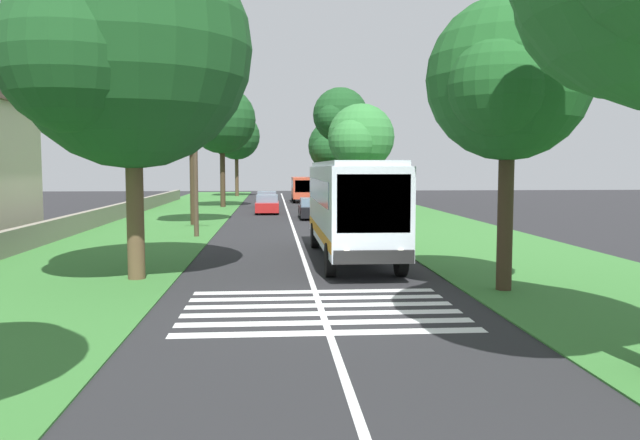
% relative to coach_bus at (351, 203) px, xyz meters
% --- Properties ---
extents(ground, '(160.00, 160.00, 0.00)m').
position_rel_coach_bus_xyz_m(ground, '(-8.00, 1.80, -2.15)').
color(ground, '#262628').
extents(grass_verge_left, '(120.00, 8.00, 0.04)m').
position_rel_coach_bus_xyz_m(grass_verge_left, '(7.00, 10.00, -2.13)').
color(grass_verge_left, '#387533').
rests_on(grass_verge_left, ground).
extents(grass_verge_right, '(120.00, 8.00, 0.04)m').
position_rel_coach_bus_xyz_m(grass_verge_right, '(7.00, -6.40, -2.13)').
color(grass_verge_right, '#387533').
rests_on(grass_verge_right, ground).
extents(centre_line, '(110.00, 0.16, 0.01)m').
position_rel_coach_bus_xyz_m(centre_line, '(7.00, 1.80, -2.14)').
color(centre_line, silver).
rests_on(centre_line, ground).
extents(coach_bus, '(11.16, 2.62, 3.73)m').
position_rel_coach_bus_xyz_m(coach_bus, '(0.00, 0.00, 0.00)').
color(coach_bus, silver).
rests_on(coach_bus, ground).
extents(zebra_crossing, '(4.95, 6.80, 0.01)m').
position_rel_coach_bus_xyz_m(zebra_crossing, '(-8.57, 1.80, -2.14)').
color(zebra_crossing, silver).
rests_on(zebra_crossing, ground).
extents(trailing_car_0, '(4.30, 1.78, 1.43)m').
position_rel_coach_bus_xyz_m(trailing_car_0, '(19.40, 0.27, -1.48)').
color(trailing_car_0, black).
rests_on(trailing_car_0, ground).
extents(trailing_car_1, '(4.30, 1.78, 1.43)m').
position_rel_coach_bus_xyz_m(trailing_car_1, '(24.60, 3.40, -1.48)').
color(trailing_car_1, '#B21E1E').
rests_on(trailing_car_1, ground).
extents(trailing_car_2, '(4.30, 1.78, 1.43)m').
position_rel_coach_bus_xyz_m(trailing_car_2, '(31.78, 3.48, -1.48)').
color(trailing_car_2, '#B21E1E').
rests_on(trailing_car_2, ground).
extents(trailing_minibus_0, '(6.00, 2.14, 2.53)m').
position_rel_coach_bus_xyz_m(trailing_minibus_0, '(40.49, -0.07, -0.60)').
color(trailing_minibus_0, '#CC4C33').
rests_on(trailing_minibus_0, ground).
extents(roadside_tree_left_1, '(6.99, 5.88, 10.57)m').
position_rel_coach_bus_xyz_m(roadside_tree_left_1, '(32.64, 7.46, 5.35)').
color(roadside_tree_left_1, '#3D2D1E').
rests_on(roadside_tree_left_1, grass_verge_left).
extents(roadside_tree_left_2, '(5.96, 5.11, 10.76)m').
position_rel_coach_bus_xyz_m(roadside_tree_left_2, '(14.89, 7.88, 5.94)').
color(roadside_tree_left_2, '#3D2D1E').
rests_on(roadside_tree_left_2, grass_verge_left).
extents(roadside_tree_left_3, '(6.99, 5.77, 10.10)m').
position_rel_coach_bus_xyz_m(roadside_tree_left_3, '(53.77, 7.53, 4.97)').
color(roadside_tree_left_3, '#4C3826').
rests_on(roadside_tree_left_3, grass_verge_left).
extents(roadside_tree_left_4, '(8.46, 7.34, 10.76)m').
position_rel_coach_bus_xyz_m(roadside_tree_left_4, '(-3.93, 7.40, 4.80)').
color(roadside_tree_left_4, brown).
rests_on(roadside_tree_left_4, grass_verge_left).
extents(roadside_tree_right_0, '(5.18, 4.55, 8.21)m').
position_rel_coach_bus_xyz_m(roadside_tree_right_0, '(-6.59, -3.47, 3.71)').
color(roadside_tree_right_0, '#3D2D1E').
rests_on(roadside_tree_right_0, grass_verge_right).
extents(roadside_tree_right_1, '(5.76, 5.06, 10.82)m').
position_rel_coach_bus_xyz_m(roadside_tree_right_1, '(34.65, -3.19, 6.04)').
color(roadside_tree_right_1, '#4C3826').
rests_on(roadside_tree_right_1, grass_verge_right).
extents(roadside_tree_right_2, '(6.92, 5.68, 8.60)m').
position_rel_coach_bus_xyz_m(roadside_tree_right_2, '(43.88, -3.56, 3.48)').
color(roadside_tree_right_2, '#4C3826').
rests_on(roadside_tree_right_2, grass_verge_right).
extents(roadside_tree_right_4, '(6.03, 5.04, 8.28)m').
position_rel_coach_bus_xyz_m(roadside_tree_right_4, '(23.79, -3.57, 3.50)').
color(roadside_tree_right_4, '#3D2D1E').
rests_on(roadside_tree_right_4, grass_verge_right).
extents(utility_pole, '(0.24, 1.40, 8.76)m').
position_rel_coach_bus_xyz_m(utility_pole, '(8.22, 6.83, 2.42)').
color(utility_pole, '#473828').
rests_on(utility_pole, grass_verge_left).
extents(roadside_wall, '(70.00, 0.40, 1.02)m').
position_rel_coach_bus_xyz_m(roadside_wall, '(12.00, 13.40, -1.60)').
color(roadside_wall, gray).
rests_on(roadside_wall, grass_verge_left).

